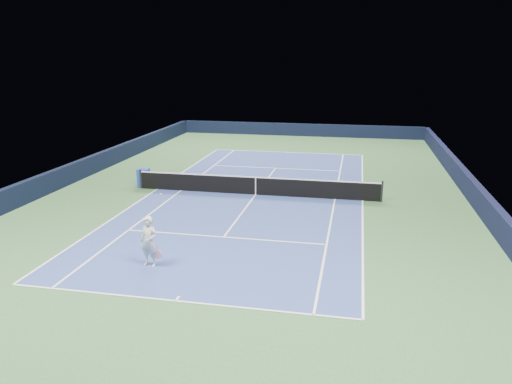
# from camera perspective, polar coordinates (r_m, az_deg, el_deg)

# --- Properties ---
(ground) EXTENTS (40.00, 40.00, 0.00)m
(ground) POSITION_cam_1_polar(r_m,az_deg,el_deg) (26.09, -0.04, -0.31)
(ground) COLOR #325830
(ground) RESTS_ON ground
(wall_far) EXTENTS (22.00, 0.35, 1.10)m
(wall_far) POSITION_cam_1_polar(r_m,az_deg,el_deg) (45.18, 5.06, 7.10)
(wall_far) COLOR black
(wall_far) RESTS_ON ground
(wall_right) EXTENTS (0.35, 40.00, 1.10)m
(wall_right) POSITION_cam_1_polar(r_m,az_deg,el_deg) (26.10, 23.93, -0.43)
(wall_right) COLOR black
(wall_right) RESTS_ON ground
(wall_left) EXTENTS (0.35, 40.00, 1.10)m
(wall_left) POSITION_cam_1_polar(r_m,az_deg,el_deg) (30.00, -20.75, 1.85)
(wall_left) COLOR black
(wall_left) RESTS_ON ground
(court_surface) EXTENTS (10.97, 23.77, 0.01)m
(court_surface) POSITION_cam_1_polar(r_m,az_deg,el_deg) (26.09, -0.04, -0.31)
(court_surface) COLOR navy
(court_surface) RESTS_ON ground
(baseline_far) EXTENTS (10.97, 0.08, 0.00)m
(baseline_far) POSITION_cam_1_polar(r_m,az_deg,el_deg) (37.50, 3.63, 4.56)
(baseline_far) COLOR white
(baseline_far) RESTS_ON ground
(baseline_near) EXTENTS (10.97, 0.08, 0.00)m
(baseline_near) POSITION_cam_1_polar(r_m,az_deg,el_deg) (15.41, -9.17, -12.18)
(baseline_near) COLOR white
(baseline_near) RESTS_ON ground
(sideline_doubles_right) EXTENTS (0.08, 23.77, 0.00)m
(sideline_doubles_right) POSITION_cam_1_polar(r_m,az_deg,el_deg) (25.60, 12.08, -0.96)
(sideline_doubles_right) COLOR white
(sideline_doubles_right) RESTS_ON ground
(sideline_doubles_left) EXTENTS (0.08, 23.77, 0.00)m
(sideline_doubles_left) POSITION_cam_1_polar(r_m,az_deg,el_deg) (27.68, -11.23, 0.33)
(sideline_doubles_left) COLOR white
(sideline_doubles_left) RESTS_ON ground
(sideline_singles_right) EXTENTS (0.08, 23.77, 0.00)m
(sideline_singles_right) POSITION_cam_1_polar(r_m,az_deg,el_deg) (25.61, 9.01, -0.79)
(sideline_singles_right) COLOR white
(sideline_singles_right) RESTS_ON ground
(sideline_singles_left) EXTENTS (0.08, 23.77, 0.00)m
(sideline_singles_left) POSITION_cam_1_polar(r_m,az_deg,el_deg) (27.19, -8.57, 0.18)
(sideline_singles_left) COLOR white
(sideline_singles_left) RESTS_ON ground
(service_line_far) EXTENTS (8.23, 0.08, 0.00)m
(service_line_far) POSITION_cam_1_polar(r_m,az_deg,el_deg) (32.19, 2.25, 2.75)
(service_line_far) COLOR white
(service_line_far) RESTS_ON ground
(service_line_near) EXTENTS (8.23, 0.08, 0.00)m
(service_line_near) POSITION_cam_1_polar(r_m,az_deg,el_deg) (20.17, -3.72, -5.15)
(service_line_near) COLOR white
(service_line_near) RESTS_ON ground
(center_service_line) EXTENTS (0.08, 12.80, 0.00)m
(center_service_line) POSITION_cam_1_polar(r_m,az_deg,el_deg) (26.09, -0.04, -0.30)
(center_service_line) COLOR white
(center_service_line) RESTS_ON ground
(center_mark_far) EXTENTS (0.08, 0.30, 0.00)m
(center_mark_far) POSITION_cam_1_polar(r_m,az_deg,el_deg) (37.36, 3.59, 4.52)
(center_mark_far) COLOR white
(center_mark_far) RESTS_ON ground
(center_mark_near) EXTENTS (0.08, 0.30, 0.00)m
(center_mark_near) POSITION_cam_1_polar(r_m,az_deg,el_deg) (15.53, -8.98, -11.93)
(center_mark_near) COLOR white
(center_mark_near) RESTS_ON ground
(tennis_net) EXTENTS (12.90, 0.10, 1.07)m
(tennis_net) POSITION_cam_1_polar(r_m,az_deg,el_deg) (25.96, -0.04, 0.76)
(tennis_net) COLOR black
(tennis_net) RESTS_ON ground
(sponsor_cube) EXTENTS (0.70, 0.65, 1.02)m
(sponsor_cube) POSITION_cam_1_polar(r_m,az_deg,el_deg) (28.24, -12.71, 1.60)
(sponsor_cube) COLOR #1B3BA7
(sponsor_cube) RESTS_ON ground
(tennis_player) EXTENTS (0.84, 1.31, 2.35)m
(tennis_player) POSITION_cam_1_polar(r_m,az_deg,el_deg) (17.60, -12.11, -5.57)
(tennis_player) COLOR silver
(tennis_player) RESTS_ON ground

